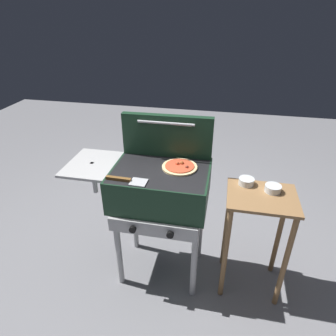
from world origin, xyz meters
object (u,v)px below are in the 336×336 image
spatula (127,180)px  prep_table (257,224)px  topping_bowl_near (273,189)px  pizza_pepperoni (180,167)px  topping_bowl_far (246,182)px  grill (159,188)px

spatula → prep_table: spatula is taller
prep_table → topping_bowl_near: bearing=43.2°
pizza_pepperoni → topping_bowl_far: (0.44, 0.06, -0.10)m
spatula → topping_bowl_near: 0.93m
pizza_pepperoni → topping_bowl_near: pizza_pepperoni is taller
spatula → topping_bowl_far: size_ratio=2.55×
grill → pizza_pepperoni: 0.21m
prep_table → topping_bowl_far: bearing=130.6°
prep_table → topping_bowl_near: topping_bowl_near is taller
topping_bowl_far → grill: bearing=-168.2°
prep_table → topping_bowl_near: (0.07, 0.06, 0.25)m
spatula → topping_bowl_far: (0.73, 0.29, -0.10)m
pizza_pepperoni → topping_bowl_near: size_ratio=2.26×
pizza_pepperoni → topping_bowl_far: size_ratio=2.28×
topping_bowl_near → topping_bowl_far: 0.17m
topping_bowl_far → topping_bowl_near: bearing=-18.3°
grill → topping_bowl_far: grill is taller
pizza_pepperoni → spatula: size_ratio=0.89×
pizza_pepperoni → grill: bearing=-156.2°
topping_bowl_near → topping_bowl_far: same height
topping_bowl_near → topping_bowl_far: bearing=161.7°
prep_table → topping_bowl_far: topping_bowl_far is taller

